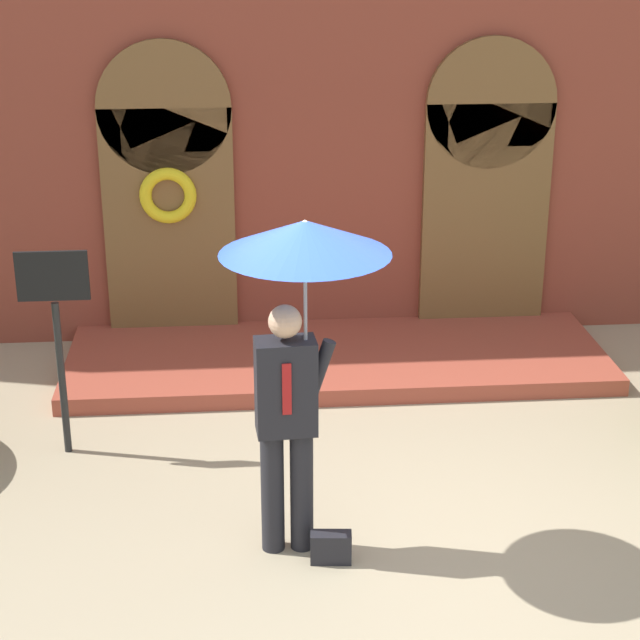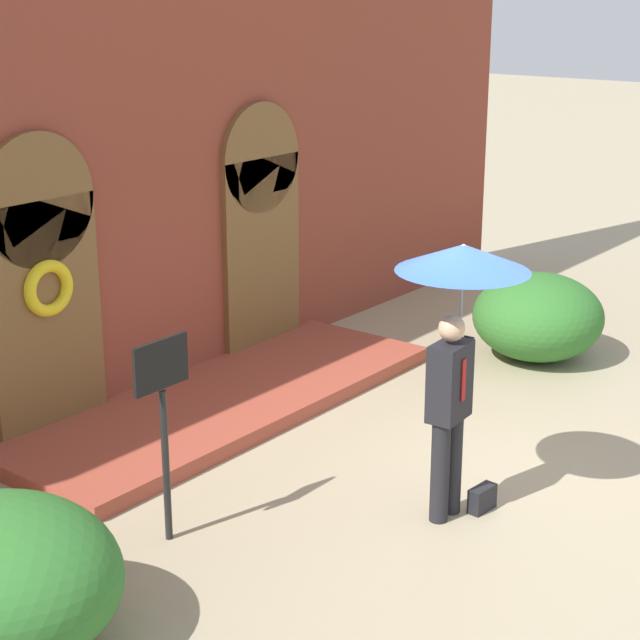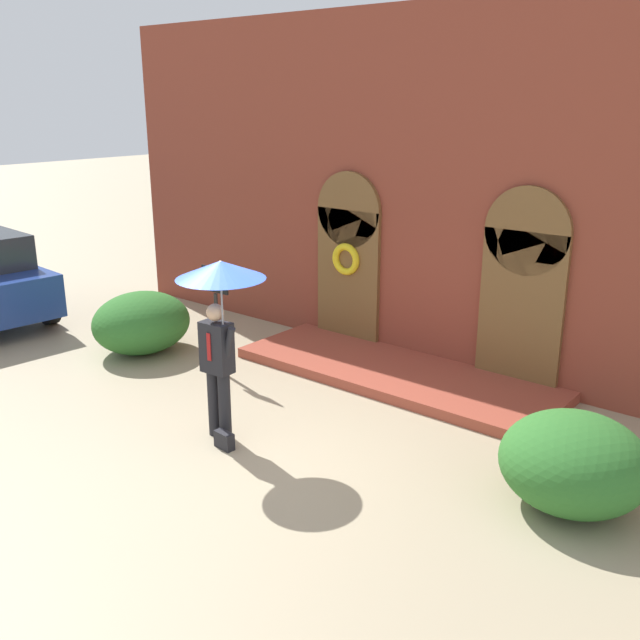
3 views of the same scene
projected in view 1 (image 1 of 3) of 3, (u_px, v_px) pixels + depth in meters
ground_plane at (378, 537)px, 7.59m from camera, size 80.00×80.00×0.00m
building_facade at (327, 73)px, 10.50m from camera, size 14.00×2.30×5.60m
person_with_umbrella at (300, 288)px, 6.80m from camera, size 1.10×1.10×2.36m
handbag at (331, 547)px, 7.27m from camera, size 0.29×0.14×0.22m
sign_post at (56, 319)px, 8.39m from camera, size 0.56×0.06×1.72m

